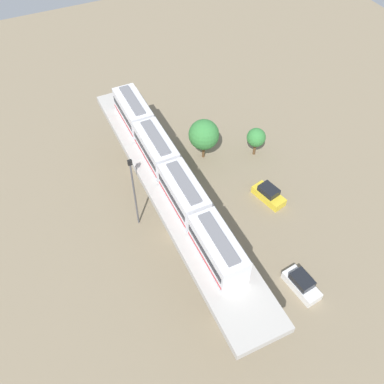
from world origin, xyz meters
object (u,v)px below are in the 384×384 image
(parked_car_white, at_px, (302,284))
(train, at_px, (169,170))
(parked_car_yellow, at_px, (269,194))
(signal_post, at_px, (134,191))
(tree_near_viaduct, at_px, (204,135))
(tree_mid_lot, at_px, (256,138))

(parked_car_white, bearing_deg, train, 116.43)
(train, bearing_deg, parked_car_white, -56.73)
(train, bearing_deg, parked_car_yellow, -6.25)
(parked_car_yellow, distance_m, signal_post, 16.53)
(parked_car_yellow, relative_size, tree_near_viaduct, 0.78)
(train, bearing_deg, signal_post, 150.27)
(parked_car_yellow, height_order, signal_post, signal_post)
(parked_car_white, height_order, signal_post, signal_post)
(tree_mid_lot, bearing_deg, train, -156.90)
(train, xyz_separation_m, parked_car_white, (8.61, -13.12, -8.18))
(parked_car_yellow, distance_m, tree_mid_lot, 8.24)
(parked_car_yellow, relative_size, parked_car_white, 1.03)
(tree_mid_lot, bearing_deg, parked_car_white, -107.22)
(parked_car_white, bearing_deg, tree_near_viaduct, 84.11)
(parked_car_white, distance_m, signal_post, 19.84)
(train, bearing_deg, tree_mid_lot, 23.10)
(train, distance_m, parked_car_yellow, 14.65)
(parked_car_yellow, xyz_separation_m, tree_near_viaduct, (-3.83, 9.97, 3.06))
(signal_post, bearing_deg, tree_mid_lot, 13.40)
(tree_mid_lot, xyz_separation_m, signal_post, (-18.01, -4.29, 2.66))
(tree_near_viaduct, bearing_deg, parked_car_white, -89.06)
(parked_car_white, relative_size, tree_mid_lot, 1.06)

